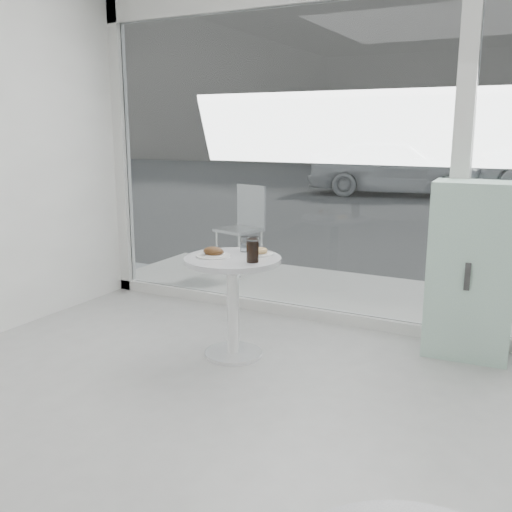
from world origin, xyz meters
The scene contains 12 objects.
storefront centered at (0.07, 3.00, 1.71)m, with size 5.00×0.14×3.00m.
main_table centered at (-0.50, 1.90, 0.55)m, with size 0.72×0.72×0.77m.
patio_deck centered at (0.00, 3.80, 0.03)m, with size 5.60×1.60×0.05m, color silver.
street centered at (0.00, 16.00, 0.00)m, with size 40.00×24.00×0.00m, color #393939.
mint_cabinet centered at (1.06, 2.76, 0.66)m, with size 0.63×0.45×1.32m.
patio_chair centered at (-1.62, 4.10, 0.62)m, with size 0.53×0.53×1.00m.
car_white centered at (-2.14, 13.12, 0.73)m, with size 1.73×4.31×1.47m, color silver.
plate_fritter centered at (-0.63, 1.86, 0.80)m, with size 0.26×0.26×0.07m.
plate_donut centered at (-0.36, 2.06, 0.79)m, with size 0.20×0.20×0.05m.
water_tumbler_a centered at (-0.51, 2.11, 0.82)m, with size 0.07×0.07×0.12m.
water_tumbler_b centered at (-0.45, 2.15, 0.82)m, with size 0.07×0.07×0.11m.
cola_glass centered at (-0.30, 1.83, 0.85)m, with size 0.09×0.09×0.17m.
Camera 1 is at (1.55, -1.65, 1.70)m, focal length 40.00 mm.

